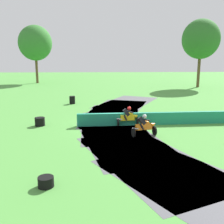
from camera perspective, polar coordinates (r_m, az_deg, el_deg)
name	(u,v)px	position (r m, az deg, el deg)	size (l,w,h in m)	color
ground_plane	(112,125)	(19.06, 0.03, -2.92)	(120.00, 120.00, 0.00)	#4C933D
track_asphalt	(127,125)	(19.19, 3.35, -2.82)	(9.80, 28.31, 0.01)	#515156
safety_barrier	(189,118)	(20.25, 16.21, -1.20)	(0.30, 16.34, 0.90)	#1E8466
motorcycle_lead_yellow	(128,117)	(18.89, 3.57, -1.02)	(1.68, 0.83, 1.42)	black
motorcycle_chase_orange	(145,126)	(16.71, 7.04, -2.96)	(1.67, 1.07, 1.42)	black
tire_stack_near	(72,100)	(27.74, -8.57, 2.58)	(0.59, 0.59, 0.80)	black
tire_stack_mid_a	(40,122)	(19.63, -15.29, -2.01)	(0.70, 0.70, 0.60)	black
tire_stack_mid_b	(46,182)	(10.81, -14.07, -14.39)	(0.61, 0.61, 0.40)	black
tree_far_left	(35,43)	(49.70, -16.23, 14.08)	(5.81, 5.81, 10.07)	brown
tree_far_right	(201,39)	(43.81, 18.60, 14.64)	(5.68, 5.68, 10.31)	brown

